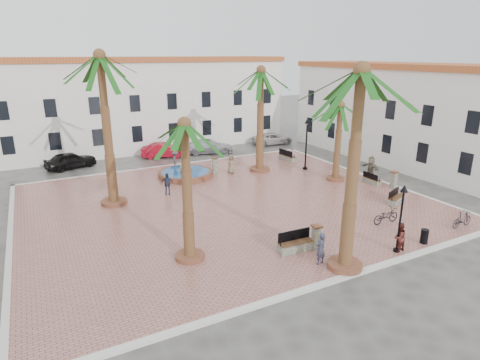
% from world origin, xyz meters
% --- Properties ---
extents(ground, '(120.00, 120.00, 0.00)m').
position_xyz_m(ground, '(0.00, 0.00, 0.00)').
color(ground, '#56544F').
rests_on(ground, ground).
extents(plaza, '(26.00, 22.00, 0.15)m').
position_xyz_m(plaza, '(0.00, 0.00, 0.07)').
color(plaza, '#AF6C62').
rests_on(plaza, ground).
extents(kerb_n, '(26.30, 0.30, 0.16)m').
position_xyz_m(kerb_n, '(0.00, 11.00, 0.08)').
color(kerb_n, silver).
rests_on(kerb_n, ground).
extents(kerb_s, '(26.30, 0.30, 0.16)m').
position_xyz_m(kerb_s, '(0.00, -11.00, 0.08)').
color(kerb_s, silver).
rests_on(kerb_s, ground).
extents(kerb_e, '(0.30, 22.30, 0.16)m').
position_xyz_m(kerb_e, '(13.00, 0.00, 0.08)').
color(kerb_e, silver).
rests_on(kerb_e, ground).
extents(kerb_w, '(0.30, 22.30, 0.16)m').
position_xyz_m(kerb_w, '(-13.00, 0.00, 0.08)').
color(kerb_w, silver).
rests_on(kerb_w, ground).
extents(building_north, '(30.40, 7.40, 9.50)m').
position_xyz_m(building_north, '(-0.00, 19.99, 4.77)').
color(building_north, white).
rests_on(building_north, ground).
extents(building_east, '(7.40, 26.40, 9.00)m').
position_xyz_m(building_east, '(19.99, 2.00, 4.52)').
color(building_east, white).
rests_on(building_east, ground).
extents(fountain, '(4.47, 4.47, 2.31)m').
position_xyz_m(fountain, '(-0.39, 7.04, 0.46)').
color(fountain, brown).
rests_on(fountain, plaza).
extents(palm_nw, '(5.56, 5.56, 9.98)m').
position_xyz_m(palm_nw, '(-6.85, 3.32, 8.75)').
color(palm_nw, brown).
rests_on(palm_nw, plaza).
extents(palm_sw, '(4.73, 4.73, 7.01)m').
position_xyz_m(palm_sw, '(-5.03, -6.14, 6.06)').
color(palm_sw, brown).
rests_on(palm_sw, plaza).
extents(palm_s, '(5.39, 5.39, 9.41)m').
position_xyz_m(palm_s, '(1.14, -10.40, 8.24)').
color(palm_s, brown).
rests_on(palm_s, plaza).
extents(palm_e, '(4.67, 4.67, 6.28)m').
position_xyz_m(palm_e, '(9.94, 0.58, 5.36)').
color(palm_e, brown).
rests_on(palm_e, plaza).
extents(palm_ne, '(5.63, 5.63, 8.79)m').
position_xyz_m(palm_ne, '(5.91, 5.71, 7.61)').
color(palm_ne, brown).
rests_on(palm_ne, plaza).
extents(bench_s, '(2.01, 0.69, 1.05)m').
position_xyz_m(bench_s, '(0.08, -7.94, 0.45)').
color(bench_s, gray).
rests_on(bench_s, plaza).
extents(bench_se, '(1.84, 1.14, 0.93)m').
position_xyz_m(bench_se, '(10.09, -5.40, 0.41)').
color(bench_se, gray).
rests_on(bench_se, plaza).
extents(bench_e, '(0.51, 1.61, 0.85)m').
position_xyz_m(bench_e, '(11.82, -1.47, 0.39)').
color(bench_e, gray).
rests_on(bench_e, plaza).
extents(bench_ne, '(0.81, 2.04, 1.05)m').
position_xyz_m(bench_ne, '(9.95, 7.43, 0.45)').
color(bench_ne, gray).
rests_on(bench_ne, plaza).
extents(lamppost_s, '(0.39, 0.39, 3.59)m').
position_xyz_m(lamppost_s, '(4.59, -10.40, 2.58)').
color(lamppost_s, black).
rests_on(lamppost_s, plaza).
extents(lamppost_e, '(0.48, 0.48, 4.46)m').
position_xyz_m(lamppost_e, '(9.64, 4.21, 3.17)').
color(lamppost_e, black).
rests_on(lamppost_e, plaza).
extents(bollard_se, '(0.51, 0.51, 1.32)m').
position_xyz_m(bollard_se, '(1.10, -8.26, 0.83)').
color(bollard_se, gray).
rests_on(bollard_se, plaza).
extents(bollard_n, '(0.60, 0.60, 1.39)m').
position_xyz_m(bollard_n, '(2.14, 6.71, 0.87)').
color(bollard_n, gray).
rests_on(bollard_n, plaza).
extents(bollard_e, '(0.54, 0.54, 1.30)m').
position_xyz_m(bollard_e, '(12.40, -3.06, 0.82)').
color(bollard_e, gray).
rests_on(bollard_e, plaza).
extents(litter_bin, '(0.40, 0.40, 0.78)m').
position_xyz_m(litter_bin, '(6.63, -10.40, 0.54)').
color(litter_bin, black).
rests_on(litter_bin, plaza).
extents(cyclist_a, '(0.64, 0.48, 1.61)m').
position_xyz_m(cyclist_a, '(0.32, -9.58, 0.96)').
color(cyclist_a, '#333348').
rests_on(cyclist_a, plaza).
extents(bicycle_a, '(1.85, 0.71, 0.96)m').
position_xyz_m(bicycle_a, '(6.83, -7.54, 0.63)').
color(bicycle_a, black).
rests_on(bicycle_a, plaza).
extents(cyclist_b, '(0.82, 0.67, 1.57)m').
position_xyz_m(cyclist_b, '(4.67, -10.40, 0.93)').
color(cyclist_b, '#59201C').
rests_on(cyclist_b, plaza).
extents(bicycle_b, '(1.63, 0.47, 0.98)m').
position_xyz_m(bicycle_b, '(10.34, -10.01, 0.64)').
color(bicycle_b, black).
rests_on(bicycle_b, plaza).
extents(pedestrian_fountain_a, '(0.84, 0.60, 1.59)m').
position_xyz_m(pedestrian_fountain_a, '(3.33, 6.07, 0.94)').
color(pedestrian_fountain_a, '#79694D').
rests_on(pedestrian_fountain_a, plaza).
extents(pedestrian_fountain_b, '(1.01, 0.70, 1.59)m').
position_xyz_m(pedestrian_fountain_b, '(-3.06, 3.49, 0.94)').
color(pedestrian_fountain_b, '#2C3755').
rests_on(pedestrian_fountain_b, plaza).
extents(pedestrian_north, '(0.84, 1.15, 1.59)m').
position_xyz_m(pedestrian_north, '(-0.30, 9.75, 0.94)').
color(pedestrian_north, '#464549').
rests_on(pedestrian_north, plaza).
extents(pedestrian_east, '(0.70, 1.82, 1.93)m').
position_xyz_m(pedestrian_east, '(12.40, -0.69, 1.11)').
color(pedestrian_east, '#706754').
rests_on(pedestrian_east, plaza).
extents(car_black, '(4.69, 2.87, 1.49)m').
position_xyz_m(car_black, '(-8.42, 14.63, 0.75)').
color(car_black, black).
rests_on(car_black, ground).
extents(car_red, '(4.61, 2.92, 1.43)m').
position_xyz_m(car_red, '(0.17, 14.55, 0.72)').
color(car_red, '#AA0D21').
rests_on(car_red, ground).
extents(car_silver, '(5.31, 3.39, 1.43)m').
position_xyz_m(car_silver, '(4.80, 14.14, 0.72)').
color(car_silver, silver).
rests_on(car_silver, ground).
extents(car_white, '(4.77, 2.49, 1.28)m').
position_xyz_m(car_white, '(12.91, 14.71, 0.64)').
color(car_white, beige).
rests_on(car_white, ground).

